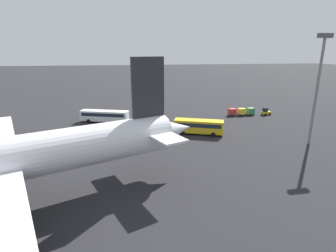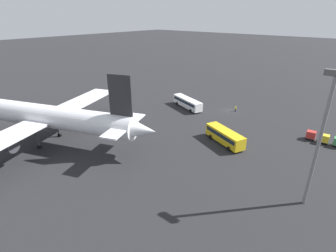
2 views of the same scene
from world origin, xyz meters
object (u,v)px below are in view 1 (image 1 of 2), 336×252
at_px(shuttle_bus_near, 105,115).
at_px(cargo_cart_green, 250,111).
at_px(worker_person, 152,111).
at_px(cargo_cart_yellow, 242,111).
at_px(baggage_tug, 266,112).
at_px(shuttle_bus_far, 199,126).
at_px(cargo_cart_red, 232,112).

height_order(shuttle_bus_near, cargo_cart_green, shuttle_bus_near).
bearing_deg(worker_person, cargo_cart_yellow, 166.08).
distance_m(shuttle_bus_near, cargo_cart_yellow, 37.97).
relative_size(shuttle_bus_near, worker_person, 7.17).
distance_m(baggage_tug, worker_person, 32.77).
height_order(shuttle_bus_far, cargo_cart_red, shuttle_bus_far).
bearing_deg(cargo_cart_red, cargo_cart_green, 179.17).
bearing_deg(baggage_tug, cargo_cart_green, -17.77).
distance_m(shuttle_bus_near, cargo_cart_red, 35.18).
height_order(shuttle_bus_near, shuttle_bus_far, shuttle_bus_far).
distance_m(cargo_cart_green, cargo_cart_red, 5.58).
bearing_deg(baggage_tug, worker_person, -20.01).
distance_m(baggage_tug, cargo_cart_green, 4.46).
xyz_separation_m(shuttle_bus_near, worker_person, (-13.09, -6.49, -0.97)).
relative_size(cargo_cart_green, cargo_cart_yellow, 1.00).
xyz_separation_m(baggage_tug, cargo_cart_red, (9.97, -0.84, 0.25)).
height_order(baggage_tug, cargo_cart_red, baggage_tug).
distance_m(baggage_tug, cargo_cart_yellow, 7.21).
height_order(cargo_cart_green, cargo_cart_red, same).
height_order(shuttle_bus_far, cargo_cart_yellow, shuttle_bus_far).
height_order(cargo_cart_green, cargo_cart_yellow, same).
distance_m(shuttle_bus_far, baggage_tug, 28.08).
bearing_deg(baggage_tug, shuttle_bus_near, -8.42).
relative_size(worker_person, cargo_cart_red, 0.81).
bearing_deg(shuttle_bus_near, cargo_cart_red, -158.91).
distance_m(shuttle_bus_far, worker_person, 22.03).
relative_size(baggage_tug, cargo_cart_green, 1.20).
xyz_separation_m(baggage_tug, cargo_cart_green, (4.39, -0.76, 0.25)).
height_order(baggage_tug, cargo_cart_yellow, baggage_tug).
bearing_deg(cargo_cart_yellow, cargo_cart_green, -177.92).
bearing_deg(cargo_cart_green, cargo_cart_yellow, 2.08).
bearing_deg(cargo_cart_yellow, shuttle_bus_far, 40.02).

